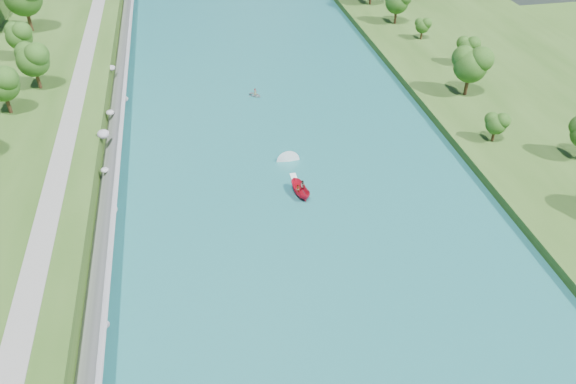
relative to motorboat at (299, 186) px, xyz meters
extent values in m
plane|color=#2D5119|center=(-0.68, -14.78, -0.89)|extent=(260.00, 260.00, 0.00)
cube|color=#175A58|center=(-0.68, 5.22, -0.84)|extent=(55.00, 240.00, 0.10)
cube|color=slate|center=(-26.53, 5.22, 0.91)|extent=(3.54, 236.00, 4.05)
ellipsoid|color=gray|center=(-25.73, -20.65, -0.28)|extent=(1.21, 1.06, 0.80)
ellipsoid|color=gray|center=(-26.54, -10.33, 0.43)|extent=(1.21, 1.07, 0.97)
ellipsoid|color=gray|center=(-25.95, -1.40, 0.61)|extent=(1.78, 1.47, 1.39)
ellipsoid|color=gray|center=(-27.19, 7.36, 1.32)|extent=(1.14, 1.20, 0.70)
ellipsoid|color=gray|center=(-27.64, 15.28, 2.80)|extent=(1.86, 1.92, 1.37)
ellipsoid|color=gray|center=(-27.37, 24.60, 1.56)|extent=(1.34, 1.47, 0.82)
ellipsoid|color=gray|center=(-25.64, 31.66, 0.39)|extent=(1.69, 1.55, 1.01)
ellipsoid|color=gray|center=(-28.01, 41.84, 2.14)|extent=(1.48, 1.79, 0.94)
cube|color=gray|center=(-33.18, 5.22, 2.66)|extent=(3.00, 200.00, 0.10)
ellipsoid|color=#154412|center=(-43.10, 25.72, 7.42)|extent=(5.78, 5.78, 9.63)
ellipsoid|color=#154412|center=(-39.74, 34.35, 7.56)|extent=(5.94, 5.94, 9.90)
ellipsoid|color=#154412|center=(-44.59, 48.12, 7.00)|extent=(5.28, 5.28, 8.79)
ellipsoid|color=#154412|center=(32.53, 5.19, 3.53)|extent=(3.51, 3.51, 5.84)
ellipsoid|color=#154412|center=(35.42, 21.17, 5.96)|extent=(6.43, 6.43, 10.71)
ellipsoid|color=#154412|center=(41.10, 33.52, 4.07)|extent=(4.16, 4.16, 6.93)
ellipsoid|color=#154412|center=(37.77, 48.21, 3.38)|extent=(3.33, 3.33, 5.56)
ellipsoid|color=#154412|center=(35.46, 58.69, 5.41)|extent=(5.76, 5.76, 9.60)
imported|color=red|center=(-0.02, -1.17, 0.10)|extent=(2.71, 4.90, 1.79)
imported|color=#66605B|center=(-0.42, -1.57, 0.40)|extent=(0.73, 0.65, 1.68)
imported|color=#66605B|center=(0.48, -0.67, 0.40)|extent=(0.89, 0.73, 1.69)
cube|color=white|center=(-0.02, 1.83, -0.76)|extent=(0.90, 5.00, 0.06)
imported|color=gray|center=(-1.81, 30.63, -0.53)|extent=(3.04, 3.10, 0.53)
imported|color=#66605B|center=(-1.81, 30.63, 0.08)|extent=(0.71, 0.59, 1.25)
camera|label=1|loc=(-13.96, -63.64, 47.03)|focal=35.00mm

